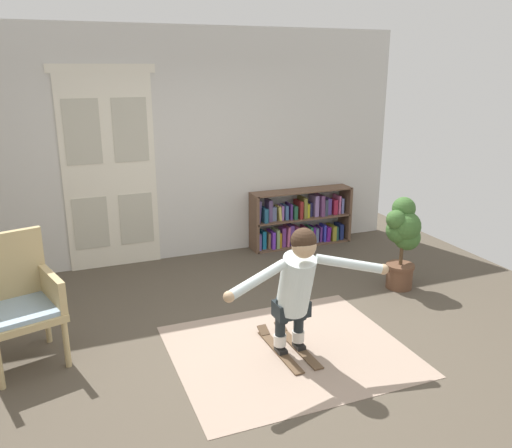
% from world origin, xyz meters
% --- Properties ---
extents(ground_plane, '(7.20, 7.20, 0.00)m').
position_xyz_m(ground_plane, '(0.00, 0.00, 0.00)').
color(ground_plane, '#4F4639').
extents(back_wall, '(6.00, 0.10, 2.90)m').
position_xyz_m(back_wall, '(0.00, 2.60, 1.45)').
color(back_wall, silver).
rests_on(back_wall, ground).
extents(double_door, '(1.22, 0.05, 2.45)m').
position_xyz_m(double_door, '(-0.90, 2.54, 1.23)').
color(double_door, silver).
rests_on(double_door, ground).
extents(rug, '(2.01, 1.71, 0.01)m').
position_xyz_m(rug, '(0.23, -0.17, 0.00)').
color(rug, tan).
rests_on(rug, ground).
extents(bookshelf, '(1.46, 0.30, 0.79)m').
position_xyz_m(bookshelf, '(1.60, 2.39, 0.35)').
color(bookshelf, brown).
rests_on(bookshelf, ground).
extents(wicker_chair, '(0.74, 0.74, 1.10)m').
position_xyz_m(wicker_chair, '(-1.94, 0.54, 0.58)').
color(wicker_chair, tan).
rests_on(wicker_chair, ground).
extents(potted_plant, '(0.43, 0.38, 1.04)m').
position_xyz_m(potted_plant, '(2.01, 0.66, 0.61)').
color(potted_plant, brown).
rests_on(potted_plant, ground).
extents(skis_pair, '(0.29, 0.81, 0.07)m').
position_xyz_m(skis_pair, '(0.23, -0.14, 0.02)').
color(skis_pair, brown).
rests_on(skis_pair, rug).
extents(person_skier, '(1.47, 0.53, 1.13)m').
position_xyz_m(person_skier, '(0.24, -0.29, 0.70)').
color(person_skier, white).
rests_on(person_skier, skis_pair).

